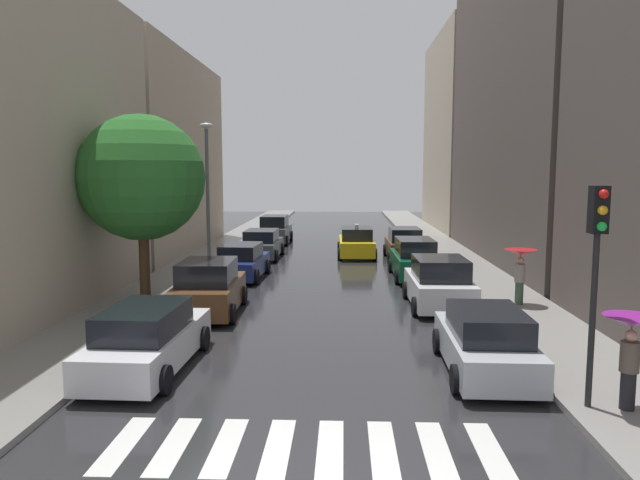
% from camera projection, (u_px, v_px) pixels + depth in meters
% --- Properties ---
extents(ground_plane, '(28.00, 72.00, 0.04)m').
position_uv_depth(ground_plane, '(331.00, 258.00, 32.20)').
color(ground_plane, '#29292B').
extents(sidewalk_left, '(3.00, 72.00, 0.15)m').
position_uv_depth(sidewalk_left, '(214.00, 255.00, 32.45)').
color(sidewalk_left, gray).
rests_on(sidewalk_left, ground).
extents(sidewalk_right, '(3.00, 72.00, 0.15)m').
position_uv_depth(sidewalk_right, '(451.00, 257.00, 31.93)').
color(sidewalk_right, gray).
rests_on(sidewalk_right, ground).
extents(crosswalk_stripes, '(6.75, 2.20, 0.01)m').
position_uv_depth(crosswalk_stripes, '(304.00, 448.00, 10.07)').
color(crosswalk_stripes, silver).
rests_on(crosswalk_stripes, ground).
extents(building_left_mid, '(6.00, 15.58, 11.23)m').
position_uv_depth(building_left_mid, '(144.00, 155.00, 34.21)').
color(building_left_mid, '#B2A38C').
rests_on(building_left_mid, ground).
extents(building_right_mid, '(6.00, 18.91, 20.68)m').
position_uv_depth(building_right_mid, '(550.00, 58.00, 29.55)').
color(building_right_mid, '#564C47').
rests_on(building_right_mid, ground).
extents(building_right_far, '(6.00, 14.23, 15.41)m').
position_uv_depth(building_right_far, '(473.00, 133.00, 46.94)').
color(building_right_far, '#B2A38C').
rests_on(building_right_far, ground).
extents(parked_car_left_nearest, '(2.11, 4.77, 1.58)m').
position_uv_depth(parked_car_left_nearest, '(148.00, 340.00, 13.94)').
color(parked_car_left_nearest, silver).
rests_on(parked_car_left_nearest, ground).
extents(parked_car_left_second, '(2.24, 4.21, 1.81)m').
position_uv_depth(parked_car_left_second, '(209.00, 289.00, 19.44)').
color(parked_car_left_second, brown).
rests_on(parked_car_left_second, ground).
extents(parked_car_left_third, '(2.13, 4.15, 1.55)m').
position_uv_depth(parked_car_left_third, '(242.00, 262.00, 25.83)').
color(parked_car_left_third, navy).
rests_on(parked_car_left_third, ground).
extents(parked_car_left_fourth, '(2.11, 4.29, 1.56)m').
position_uv_depth(parked_car_left_fourth, '(262.00, 245.00, 31.89)').
color(parked_car_left_fourth, '#474C51').
rests_on(parked_car_left_fourth, ground).
extents(parked_car_left_fifth, '(2.08, 4.26, 1.82)m').
position_uv_depth(parked_car_left_fifth, '(275.00, 230.00, 38.57)').
color(parked_car_left_fifth, '#474C51').
rests_on(parked_car_left_fifth, ground).
extents(parked_car_right_nearest, '(2.06, 4.34, 1.55)m').
position_uv_depth(parked_car_right_nearest, '(486.00, 343.00, 13.73)').
color(parked_car_right_nearest, '#B2B7BF').
rests_on(parked_car_right_nearest, ground).
extents(parked_car_right_second, '(2.20, 4.10, 1.76)m').
position_uv_depth(parked_car_right_second, '(439.00, 284.00, 20.36)').
color(parked_car_right_second, silver).
rests_on(parked_car_right_second, ground).
extents(parked_car_right_third, '(2.03, 4.43, 1.78)m').
position_uv_depth(parked_car_right_third, '(414.00, 260.00, 25.88)').
color(parked_car_right_third, '#0C4C2D').
rests_on(parked_car_right_third, ground).
extents(parked_car_right_fourth, '(2.02, 4.18, 1.72)m').
position_uv_depth(parked_car_right_fourth, '(404.00, 245.00, 31.34)').
color(parked_car_right_fourth, brown).
rests_on(parked_car_right_fourth, ground).
extents(taxi_midroad, '(2.13, 4.44, 1.81)m').
position_uv_depth(taxi_midroad, '(356.00, 243.00, 32.50)').
color(taxi_midroad, yellow).
rests_on(taxi_midroad, ground).
extents(pedestrian_near_tree, '(1.09, 1.09, 1.91)m').
position_uv_depth(pedestrian_near_tree, '(520.00, 263.00, 20.10)').
color(pedestrian_near_tree, '#38513D').
rests_on(pedestrian_near_tree, sidewalk_right).
extents(pedestrian_by_kerb, '(1.06, 1.06, 1.83)m').
position_uv_depth(pedestrian_by_kerb, '(631.00, 340.00, 11.19)').
color(pedestrian_by_kerb, black).
rests_on(pedestrian_by_kerb, sidewalk_right).
extents(street_tree_left, '(4.31, 4.31, 6.50)m').
position_uv_depth(street_tree_left, '(142.00, 178.00, 20.06)').
color(street_tree_left, '#513823').
rests_on(street_tree_left, sidewalk_left).
extents(traffic_light_right_corner, '(0.30, 0.42, 4.30)m').
position_uv_depth(traffic_light_right_corner, '(597.00, 247.00, 11.10)').
color(traffic_light_right_corner, black).
rests_on(traffic_light_right_corner, sidewalk_right).
extents(lamp_post_left, '(0.60, 0.28, 6.72)m').
position_uv_depth(lamp_post_left, '(207.00, 186.00, 26.75)').
color(lamp_post_left, '#595B60').
rests_on(lamp_post_left, sidewalk_left).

